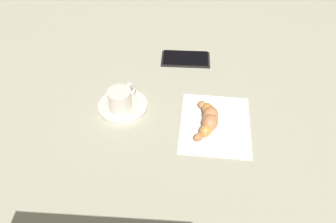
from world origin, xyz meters
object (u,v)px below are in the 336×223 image
saucer (123,106)px  croissant (209,119)px  teaspoon (126,104)px  sugar_packet (132,105)px  napkin (215,124)px  espresso_cup (121,99)px  cell_phone (186,59)px

saucer → croissant: (0.21, -0.04, 0.01)m
teaspoon → croissant: 0.21m
saucer → teaspoon: (0.01, -0.00, 0.01)m
croissant → sugar_packet: bearing=169.6°
napkin → croissant: bearing=-169.6°
espresso_cup → teaspoon: size_ratio=0.64×
sugar_packet → cell_phone: size_ratio=0.44×
napkin → croissant: (-0.02, -0.00, 0.02)m
napkin → teaspoon: bearing=171.8°
saucer → napkin: 0.23m
saucer → napkin: bearing=-8.2°
espresso_cup → cell_phone: (0.14, 0.22, -0.03)m
napkin → sugar_packet: bearing=171.2°
napkin → croissant: size_ratio=1.46×
napkin → espresso_cup: bearing=173.7°
croissant → cell_phone: (-0.07, 0.25, -0.02)m
teaspoon → sugar_packet: 0.02m
cell_phone → espresso_cup: bearing=-122.5°
espresso_cup → cell_phone: bearing=57.5°
sugar_packet → cell_phone: 0.25m
saucer → croissant: 0.22m
espresso_cup → napkin: espresso_cup is taller
sugar_packet → napkin: sugar_packet is taller
espresso_cup → croissant: size_ratio=0.59×
espresso_cup → croissant: espresso_cup is taller
espresso_cup → saucer: bearing=83.5°
saucer → espresso_cup: 0.03m
cell_phone → napkin: bearing=-70.3°
saucer → cell_phone: (0.14, 0.21, -0.00)m
croissant → saucer: bearing=170.4°
saucer → cell_phone: saucer is taller
napkin → cell_phone: cell_phone is taller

